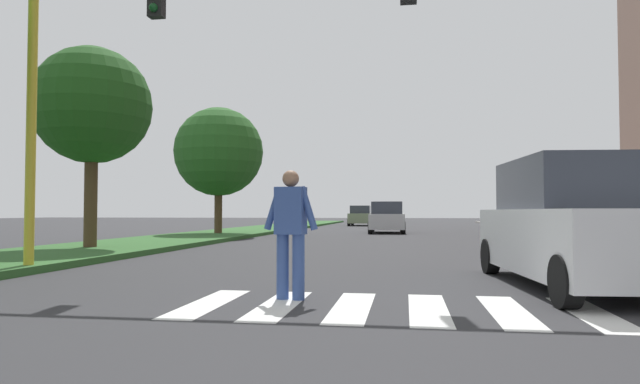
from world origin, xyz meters
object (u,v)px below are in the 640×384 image
(tree_mid, at_px, (92,106))
(tree_far, at_px, (219,152))
(sedan_midblock, at_px, (387,218))
(sedan_far_horizon, at_px, (391,215))
(traffic_light_gantry, at_px, (153,37))
(pedestrian_performer, at_px, (291,228))
(sedan_distant, at_px, (360,216))
(suv_crossing, at_px, (576,226))

(tree_mid, bearing_deg, tree_far, 89.14)
(sedan_midblock, height_order, sedan_far_horizon, sedan_far_horizon)
(tree_far, bearing_deg, sedan_far_horizon, 77.08)
(traffic_light_gantry, relative_size, pedestrian_performer, 4.96)
(tree_far, height_order, pedestrian_performer, tree_far)
(traffic_light_gantry, height_order, sedan_midblock, traffic_light_gantry)
(sedan_far_horizon, bearing_deg, sedan_midblock, -88.92)
(tree_far, distance_m, sedan_far_horizon, 32.37)
(sedan_far_horizon, bearing_deg, sedan_distant, -101.20)
(tree_mid, xyz_separation_m, sedan_far_horizon, (7.36, 41.70, -3.38))
(sedan_midblock, xyz_separation_m, sedan_distant, (-2.67, 15.20, -0.02))
(pedestrian_performer, bearing_deg, tree_mid, 135.12)
(pedestrian_performer, bearing_deg, suv_crossing, 24.04)
(pedestrian_performer, bearing_deg, sedan_far_horizon, 89.99)
(tree_far, xyz_separation_m, sedan_far_horizon, (7.20, 31.39, -3.17))
(tree_mid, relative_size, traffic_light_gantry, 0.68)
(tree_far, relative_size, sedan_midblock, 1.41)
(tree_far, xyz_separation_m, pedestrian_performer, (7.19, -17.62, -3.02))
(pedestrian_performer, height_order, sedan_distant, pedestrian_performer)
(suv_crossing, bearing_deg, tree_mid, 154.23)
(tree_mid, xyz_separation_m, suv_crossing, (11.40, -5.51, -3.23))
(tree_mid, bearing_deg, suv_crossing, -25.77)
(traffic_light_gantry, distance_m, sedan_far_horizon, 46.97)
(suv_crossing, bearing_deg, pedestrian_performer, -155.96)
(pedestrian_performer, bearing_deg, sedan_distant, 93.26)
(sedan_midblock, bearing_deg, tree_far, -145.85)
(tree_far, xyz_separation_m, suv_crossing, (11.25, -15.81, -3.03))
(traffic_light_gantry, xyz_separation_m, sedan_distant, (0.89, 35.76, -3.58))
(tree_far, relative_size, sedan_far_horizon, 1.28)
(tree_mid, distance_m, traffic_light_gantry, 6.62)
(tree_mid, height_order, sedan_far_horizon, tree_mid)
(tree_mid, height_order, sedan_distant, tree_mid)
(traffic_light_gantry, bearing_deg, sedan_midblock, 80.18)
(traffic_light_gantry, xyz_separation_m, suv_crossing, (7.12, -0.47, -3.41))
(tree_far, distance_m, sedan_midblock, 9.82)
(pedestrian_performer, distance_m, sedan_distant, 38.09)
(traffic_light_gantry, relative_size, sedan_distant, 1.98)
(traffic_light_gantry, relative_size, sedan_midblock, 2.00)
(suv_crossing, height_order, sedan_distant, suv_crossing)
(tree_far, distance_m, traffic_light_gantry, 15.89)
(suv_crossing, height_order, sedan_far_horizon, suv_crossing)
(tree_mid, bearing_deg, sedan_distant, 80.42)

